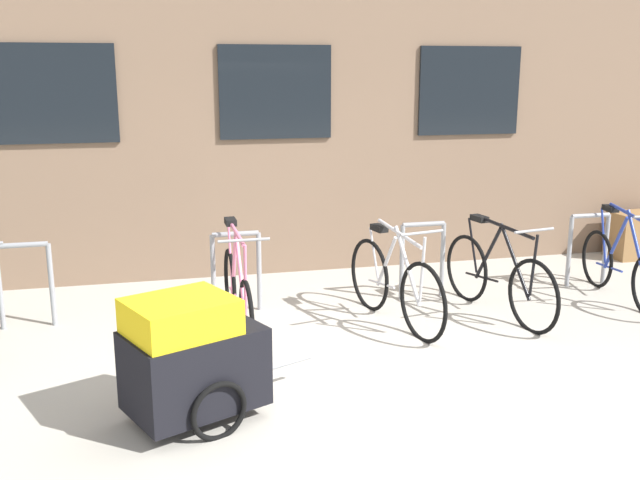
# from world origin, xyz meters

# --- Properties ---
(ground_plane) EXTENTS (42.00, 42.00, 0.00)m
(ground_plane) POSITION_xyz_m (0.00, 0.00, 0.00)
(ground_plane) COLOR #B2ADA0
(storefront_building) EXTENTS (28.00, 6.25, 4.74)m
(storefront_building) POSITION_xyz_m (0.00, 6.31, 2.37)
(storefront_building) COLOR #7A604C
(storefront_building) RESTS_ON ground
(bike_rack) EXTENTS (6.51, 0.05, 0.83)m
(bike_rack) POSITION_xyz_m (0.35, 1.90, 0.49)
(bike_rack) COLOR gray
(bike_rack) RESTS_ON ground
(bicycle_blue) EXTENTS (0.44, 1.71, 1.04)m
(bicycle_blue) POSITION_xyz_m (3.39, 1.33, 0.37)
(bicycle_blue) COLOR black
(bicycle_blue) RESTS_ON ground
(bicycle_pink) EXTENTS (0.44, 1.79, 1.04)m
(bicycle_pink) POSITION_xyz_m (-0.72, 1.28, 0.39)
(bicycle_pink) COLOR black
(bicycle_pink) RESTS_ON ground
(bicycle_black) EXTENTS (0.48, 1.77, 1.00)m
(bicycle_black) POSITION_xyz_m (1.88, 1.21, 0.39)
(bicycle_black) COLOR black
(bicycle_black) RESTS_ON ground
(bicycle_silver) EXTENTS (0.51, 1.71, 1.02)m
(bicycle_silver) POSITION_xyz_m (0.79, 1.20, 0.40)
(bicycle_silver) COLOR black
(bicycle_silver) RESTS_ON ground
(bike_trailer) EXTENTS (1.45, 0.91, 0.92)m
(bike_trailer) POSITION_xyz_m (-1.24, -0.37, 0.47)
(bike_trailer) COLOR black
(bike_trailer) RESTS_ON ground
(planter_box) EXTENTS (0.70, 0.44, 0.60)m
(planter_box) POSITION_xyz_m (4.72, 2.85, 0.30)
(planter_box) COLOR olive
(planter_box) RESTS_ON ground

